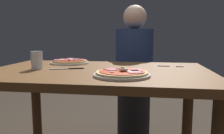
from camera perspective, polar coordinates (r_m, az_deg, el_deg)
The scene contains 7 objects.
dining_table at distance 1.31m, azimuth -3.46°, elevation -5.54°, with size 1.26×0.80×0.73m.
pizza_foreground at distance 1.08m, azimuth 2.58°, elevation -1.67°, with size 0.28×0.28×0.05m.
pizza_across_left at distance 1.59m, azimuth -10.63°, elevation 1.33°, with size 0.26×0.26×0.03m.
water_glass_far at distance 1.37m, azimuth -18.53°, elevation 1.34°, with size 0.07×0.07×0.10m.
fork at distance 1.45m, azimuth 14.06°, elevation 0.21°, with size 0.16×0.03×0.00m.
knife at distance 1.33m, azimuth -10.76°, elevation -0.38°, with size 0.19×0.08×0.01m.
diner_person at distance 1.98m, azimuth 5.61°, elevation -2.65°, with size 0.32×0.32×1.18m.
Camera 1 is at (0.27, -1.24, 0.93)m, focal length 36.04 mm.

